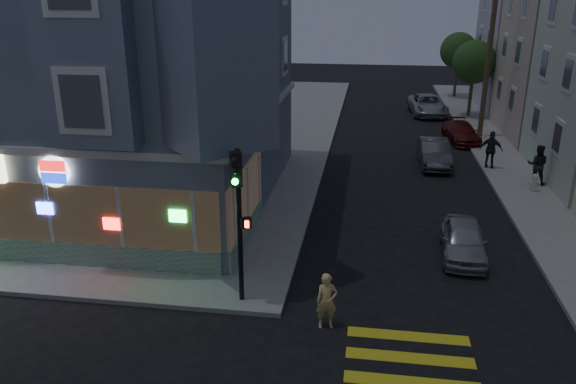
% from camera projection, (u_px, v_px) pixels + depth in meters
% --- Properties ---
extents(ground, '(120.00, 120.00, 0.00)m').
position_uv_depth(ground, '(152.00, 352.00, 14.32)').
color(ground, black).
rests_on(ground, ground).
extents(sidewalk_nw, '(33.00, 42.00, 0.15)m').
position_uv_depth(sidewalk_nw, '(88.00, 127.00, 37.56)').
color(sidewalk_nw, gray).
rests_on(sidewalk_nw, ground).
extents(corner_building, '(14.60, 14.60, 11.40)m').
position_uv_depth(corner_building, '(102.00, 63.00, 23.40)').
color(corner_building, slate).
rests_on(corner_building, sidewalk_nw).
extents(row_house_d, '(12.00, 8.60, 10.50)m').
position_uv_depth(row_house_d, '(570.00, 37.00, 41.41)').
color(row_house_d, '#B0A8B9').
rests_on(row_house_d, sidewalk_ne).
extents(utility_pole, '(2.20, 0.30, 9.00)m').
position_uv_depth(utility_pole, '(488.00, 60.00, 33.35)').
color(utility_pole, '#4C3826').
rests_on(utility_pole, sidewalk_ne).
extents(street_tree_near, '(3.00, 3.00, 5.30)m').
position_uv_depth(street_tree_near, '(474.00, 62.00, 39.20)').
color(street_tree_near, '#4C3826').
rests_on(street_tree_near, sidewalk_ne).
extents(street_tree_far, '(3.00, 3.00, 5.30)m').
position_uv_depth(street_tree_far, '(458.00, 51.00, 46.64)').
color(street_tree_far, '#4C3826').
rests_on(street_tree_far, sidewalk_ne).
extents(running_child, '(0.65, 0.50, 1.59)m').
position_uv_depth(running_child, '(327.00, 301.00, 15.12)').
color(running_child, '#F3D67C').
rests_on(running_child, ground).
extents(pedestrian_a, '(1.06, 0.92, 1.87)m').
position_uv_depth(pedestrian_a, '(537.00, 165.00, 25.95)').
color(pedestrian_a, black).
rests_on(pedestrian_a, sidewalk_ne).
extents(pedestrian_b, '(1.20, 0.80, 1.90)m').
position_uv_depth(pedestrian_b, '(491.00, 150.00, 28.32)').
color(pedestrian_b, '#26242C').
rests_on(pedestrian_b, sidewalk_ne).
extents(parked_car_a, '(1.69, 3.67, 1.22)m').
position_uv_depth(parked_car_a, '(464.00, 240.00, 19.27)').
color(parked_car_a, '#A1A4A8').
rests_on(parked_car_a, ground).
extents(parked_car_b, '(1.53, 4.16, 1.36)m').
position_uv_depth(parked_car_b, '(434.00, 153.00, 29.31)').
color(parked_car_b, '#3C3E41').
rests_on(parked_car_b, ground).
extents(parked_car_c, '(2.16, 4.23, 1.18)m').
position_uv_depth(parked_car_c, '(461.00, 132.00, 33.89)').
color(parked_car_c, '#591A14').
rests_on(parked_car_c, ground).
extents(parked_car_d, '(2.83, 5.38, 1.44)m').
position_uv_depth(parked_car_d, '(427.00, 105.00, 41.36)').
color(parked_car_d, '#A2A6AC').
rests_on(parked_car_d, ground).
extents(traffic_signal, '(0.58, 0.51, 4.56)m').
position_uv_depth(traffic_signal, '(238.00, 202.00, 15.32)').
color(traffic_signal, black).
rests_on(traffic_signal, sidewalk_nw).
extents(fire_hydrant, '(0.47, 0.27, 0.81)m').
position_uv_depth(fire_hydrant, '(534.00, 182.00, 25.17)').
color(fire_hydrant, silver).
rests_on(fire_hydrant, sidewalk_ne).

